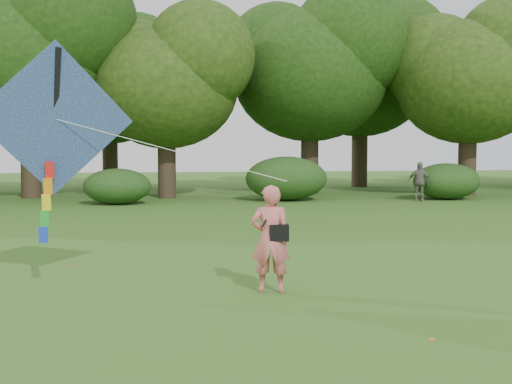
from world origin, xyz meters
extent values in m
plane|color=#265114|center=(0.00, 0.00, 0.00)|extent=(100.00, 100.00, 0.00)
imported|color=#D56664|center=(-0.68, 0.94, 0.84)|extent=(0.68, 0.52, 1.68)
imported|color=slate|center=(8.44, 16.68, 0.82)|extent=(1.05, 0.74, 1.65)
cube|color=black|center=(-0.56, 0.91, 0.94)|extent=(0.30, 0.20, 0.26)
cylinder|color=black|center=(-0.68, 0.90, 1.27)|extent=(0.33, 0.14, 0.47)
cube|color=#2544A3|center=(-4.00, 1.69, 2.71)|extent=(2.39, 0.56, 2.41)
cube|color=black|center=(-4.00, 1.72, 2.71)|extent=(0.32, 0.62, 2.17)
cylinder|color=white|center=(-2.21, 1.29, 2.22)|extent=(3.57, 0.81, 0.98)
cube|color=red|center=(-4.10, 1.71, 1.91)|extent=(0.14, 0.06, 0.26)
cube|color=orange|center=(-4.13, 1.71, 1.65)|extent=(0.14, 0.06, 0.26)
cube|color=yellow|center=(-4.16, 1.71, 1.39)|extent=(0.14, 0.06, 0.26)
cube|color=green|center=(-4.19, 1.71, 1.13)|extent=(0.14, 0.06, 0.26)
cube|color=blue|center=(-4.22, 1.71, 0.87)|extent=(0.14, 0.06, 0.26)
cylinder|color=#3A2D1E|center=(-8.00, 21.00, 1.92)|extent=(0.88, 0.88, 3.85)
ellipsoid|color=#1E3F11|center=(-8.00, 21.00, 6.05)|extent=(8.00, 8.00, 6.80)
cylinder|color=#3A2D1E|center=(-2.00, 20.00, 1.57)|extent=(0.80, 0.80, 3.15)
ellipsoid|color=#1E3F11|center=(-2.00, 20.00, 4.91)|extent=(6.40, 6.40, 5.44)
cylinder|color=#3A2D1E|center=(5.00, 22.00, 1.84)|extent=(0.86, 0.86, 3.67)
ellipsoid|color=#1E3F11|center=(5.00, 22.00, 5.76)|extent=(7.60, 7.60, 6.46)
cylinder|color=#3A2D1E|center=(12.00, 19.50, 1.72)|extent=(0.83, 0.83, 3.43)
ellipsoid|color=#1E3F11|center=(12.00, 19.50, 5.30)|extent=(6.80, 6.80, 5.78)
cylinder|color=#3A2D1E|center=(-5.00, 27.50, 1.75)|extent=(0.84, 0.84, 3.50)
ellipsoid|color=#1E3F11|center=(-5.00, 27.50, 5.43)|extent=(7.00, 7.00, 5.95)
cylinder|color=#3A2D1E|center=(9.00, 26.50, 2.01)|extent=(0.90, 0.90, 4.02)
ellipsoid|color=#1E3F11|center=(9.00, 26.50, 6.17)|extent=(7.80, 7.80, 6.63)
ellipsoid|color=#264919|center=(-4.00, 17.10, 0.71)|extent=(2.66, 2.09, 1.42)
ellipsoid|color=#264919|center=(3.00, 17.90, 0.94)|extent=(3.50, 2.75, 1.88)
ellipsoid|color=#264919|center=(10.00, 17.40, 0.79)|extent=(2.94, 2.31, 1.58)
cube|color=olive|center=(2.15, 6.78, 0.00)|extent=(0.13, 0.14, 0.01)
cube|color=olive|center=(-4.96, 11.23, 0.00)|extent=(0.14, 0.14, 0.01)
cube|color=olive|center=(-5.79, 11.02, 0.00)|extent=(0.12, 0.14, 0.01)
cube|color=olive|center=(4.76, 4.76, 0.00)|extent=(0.14, 0.14, 0.01)
cube|color=olive|center=(-1.38, 4.71, 0.00)|extent=(0.14, 0.14, 0.01)
cube|color=olive|center=(-4.10, 3.73, 0.00)|extent=(0.14, 0.12, 0.01)
cube|color=olive|center=(0.77, -1.81, 0.00)|extent=(0.14, 0.14, 0.01)
camera|label=1|loc=(-2.40, -8.80, 2.27)|focal=45.00mm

